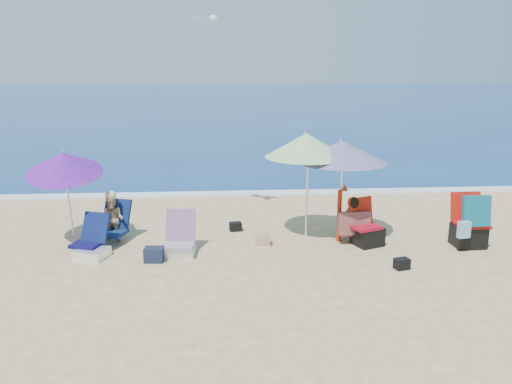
{
  "coord_description": "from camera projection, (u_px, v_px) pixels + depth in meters",
  "views": [
    {
      "loc": [
        -0.97,
        -8.72,
        3.58
      ],
      "look_at": [
        -0.3,
        1.0,
        1.1
      ],
      "focal_mm": 35.65,
      "sensor_mm": 36.0,
      "label": 1
    }
  ],
  "objects": [
    {
      "name": "foam",
      "position": [
        257.0,
        193.0,
        14.3
      ],
      "size": [
        120.0,
        0.5,
        0.04
      ],
      "color": "white",
      "rests_on": "ground"
    },
    {
      "name": "furled_umbrella",
      "position": [
        340.0,
        210.0,
        10.39
      ],
      "size": [
        0.24,
        0.18,
        1.2
      ],
      "color": "#AC210C",
      "rests_on": "ground"
    },
    {
      "name": "bag_tan",
      "position": [
        263.0,
        239.0,
        10.27
      ],
      "size": [
        0.31,
        0.24,
        0.25
      ],
      "color": "tan",
      "rests_on": "ground"
    },
    {
      "name": "bag_black_b",
      "position": [
        402.0,
        264.0,
        9.07
      ],
      "size": [
        0.29,
        0.24,
        0.2
      ],
      "color": "black",
      "rests_on": "ground"
    },
    {
      "name": "sea",
      "position": [
        230.0,
        99.0,
        52.89
      ],
      "size": [
        120.0,
        80.0,
        0.12
      ],
      "color": "navy",
      "rests_on": "ground"
    },
    {
      "name": "bag_black_a",
      "position": [
        235.0,
        227.0,
        11.15
      ],
      "size": [
        0.29,
        0.23,
        0.19
      ],
      "color": "black",
      "rests_on": "ground"
    },
    {
      "name": "seagull",
      "position": [
        213.0,
        19.0,
        10.68
      ],
      "size": [
        0.74,
        0.51,
        0.15
      ],
      "color": "white"
    },
    {
      "name": "camp_chair_left",
      "position": [
        366.0,
        231.0,
        10.24
      ],
      "size": [
        0.75,
        0.72,
        0.95
      ],
      "color": "#A00B1E",
      "rests_on": "ground"
    },
    {
      "name": "person_left",
      "position": [
        113.0,
        219.0,
        10.42
      ],
      "size": [
        0.75,
        0.89,
        1.06
      ],
      "color": "tan",
      "rests_on": "ground"
    },
    {
      "name": "bag_navy_b",
      "position": [
        361.0,
        233.0,
        10.58
      ],
      "size": [
        0.48,
        0.44,
        0.29
      ],
      "color": "#1B223D",
      "rests_on": "ground"
    },
    {
      "name": "umbrella_blue",
      "position": [
        63.0,
        163.0,
        9.98
      ],
      "size": [
        1.7,
        1.75,
        2.05
      ],
      "color": "white",
      "rests_on": "ground"
    },
    {
      "name": "umbrella_striped",
      "position": [
        306.0,
        145.0,
        10.24
      ],
      "size": [
        1.93,
        1.93,
        2.25
      ],
      "color": "white",
      "rests_on": "ground"
    },
    {
      "name": "person_center",
      "position": [
        353.0,
        220.0,
        10.35
      ],
      "size": [
        0.66,
        0.58,
        0.96
      ],
      "color": "tan",
      "rests_on": "ground"
    },
    {
      "name": "camp_chair_right",
      "position": [
        469.0,
        227.0,
        10.11
      ],
      "size": [
        0.77,
        0.82,
        1.11
      ],
      "color": "#B9120D",
      "rests_on": "ground"
    },
    {
      "name": "chair_rainbow",
      "position": [
        180.0,
        243.0,
        9.78
      ],
      "size": [
        0.62,
        0.77,
        0.81
      ],
      "color": "#ED6553",
      "rests_on": "ground"
    },
    {
      "name": "bag_navy_a",
      "position": [
        154.0,
        255.0,
        9.41
      ],
      "size": [
        0.37,
        0.28,
        0.27
      ],
      "color": "#182034",
      "rests_on": "ground"
    },
    {
      "name": "chair_navy",
      "position": [
        92.0,
        245.0,
        9.71
      ],
      "size": [
        0.8,
        0.91,
        0.76
      ],
      "color": "#0D0B40",
      "rests_on": "ground"
    },
    {
      "name": "ground",
      "position": [
        276.0,
        263.0,
        9.38
      ],
      "size": [
        120.0,
        120.0,
        0.0
      ],
      "color": "#D8BC84",
      "rests_on": "ground"
    },
    {
      "name": "umbrella_turquoise",
      "position": [
        341.0,
        151.0,
        10.2
      ],
      "size": [
        2.42,
        2.42,
        2.11
      ],
      "color": "white",
      "rests_on": "ground"
    }
  ]
}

